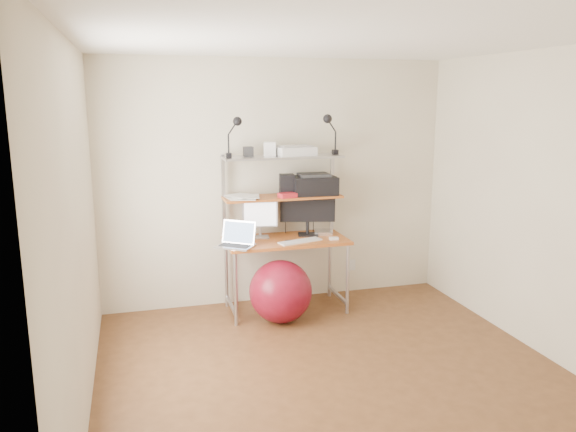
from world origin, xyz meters
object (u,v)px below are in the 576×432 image
object	(u,v)px
monitor_silver	(260,217)
laptop	(237,241)
monitor_black	(308,208)
printer	(314,185)
exercise_ball	(281,291)

from	to	relation	value
monitor_silver	laptop	xyz separation A→B (m)	(-0.29, -0.27, -0.16)
monitor_black	printer	world-z (taller)	printer
monitor_silver	monitor_black	size ratio (longest dim) A/B	0.72
monitor_silver	printer	bearing A→B (deg)	7.54
monitor_silver	exercise_ball	xyz separation A→B (m)	(0.10, -0.41, -0.65)
laptop	exercise_ball	size ratio (longest dim) A/B	0.71
monitor_silver	monitor_black	bearing A→B (deg)	4.22
printer	exercise_ball	xyz separation A→B (m)	(-0.46, -0.41, -0.95)
monitor_black	monitor_silver	bearing A→B (deg)	-168.27
laptop	exercise_ball	xyz separation A→B (m)	(0.39, -0.14, -0.49)
exercise_ball	laptop	bearing A→B (deg)	159.74
monitor_black	laptop	size ratio (longest dim) A/B	1.29
laptop	printer	xyz separation A→B (m)	(0.85, 0.27, 0.46)
monitor_black	laptop	world-z (taller)	monitor_black
laptop	monitor_silver	bearing A→B (deg)	78.91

